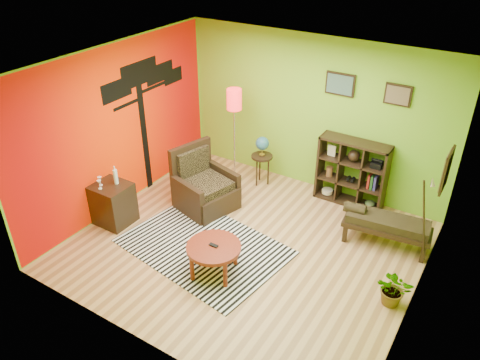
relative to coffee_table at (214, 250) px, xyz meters
The scene contains 11 objects.
ground 0.88m from the coffee_table, 85.08° to the left, with size 5.00×5.00×0.00m, color tan.
room_shell 1.60m from the coffee_table, 91.93° to the left, with size 5.04×4.54×2.82m.
zebra_rug 0.73m from the coffee_table, 140.56° to the left, with size 2.45×1.69×0.01m, color white.
coffee_table is the anchor object (origin of this frame).
armchair 1.78m from the coffee_table, 130.53° to the left, with size 1.09×1.08×1.09m.
side_cabinet 2.14m from the coffee_table, behind, with size 0.60×0.54×1.02m.
floor_lamp 2.84m from the coffee_table, 116.17° to the left, with size 0.28×0.28×1.84m.
globe_table 2.65m from the coffee_table, 104.80° to the left, with size 0.40×0.40×0.97m.
cube_shelf 2.97m from the coffee_table, 70.70° to the left, with size 1.20×0.35×1.20m.
bench 2.67m from the coffee_table, 46.26° to the left, with size 1.37×0.62×0.61m.
potted_plant 2.48m from the coffee_table, 17.57° to the left, with size 0.46×0.51×0.40m, color #26661E.
Camera 1 is at (2.99, -4.95, 4.60)m, focal length 35.00 mm.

